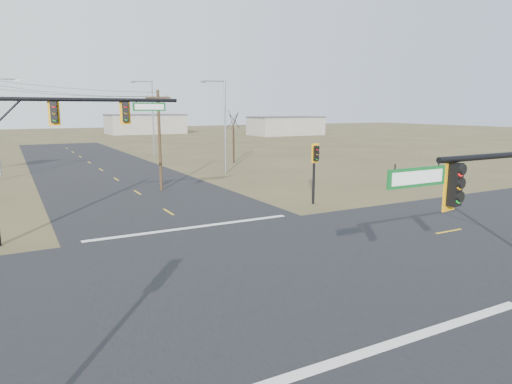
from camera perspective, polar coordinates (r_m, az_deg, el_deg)
ground at (r=19.58m, az=0.09°, el=-9.42°), size 320.00×320.00×0.00m
road_ew at (r=19.58m, az=0.09°, el=-9.39°), size 160.00×14.00×0.02m
road_ns at (r=19.58m, az=0.09°, el=-9.39°), size 14.00×160.00×0.02m
stop_bar_near at (r=14.02m, az=15.73°, el=-18.09°), size 12.00×0.40×0.01m
stop_bar_far at (r=26.11m, az=-7.85°, el=-4.39°), size 12.00×0.40×0.01m
mast_arm_far at (r=25.07m, az=-24.13°, el=6.92°), size 9.49×0.53×7.69m
pedestal_signal_ne at (r=31.98m, az=7.43°, el=4.02°), size 0.58×0.50×4.31m
utility_pole_near at (r=37.85m, az=-11.97°, el=6.53°), size 1.99×0.30×8.12m
streetlight_a at (r=47.27m, az=-4.11°, el=8.79°), size 2.67×0.27×9.58m
streetlight_b at (r=65.54m, az=-12.96°, el=9.43°), size 2.94×0.43×10.52m
bare_tree_c at (r=56.83m, az=-2.85°, el=9.04°), size 3.06×3.06×6.84m
warehouse_mid at (r=130.70m, az=-13.68°, el=8.21°), size 20.00×12.00×5.00m
warehouse_right at (r=119.71m, az=3.73°, el=8.19°), size 18.00×10.00×4.50m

